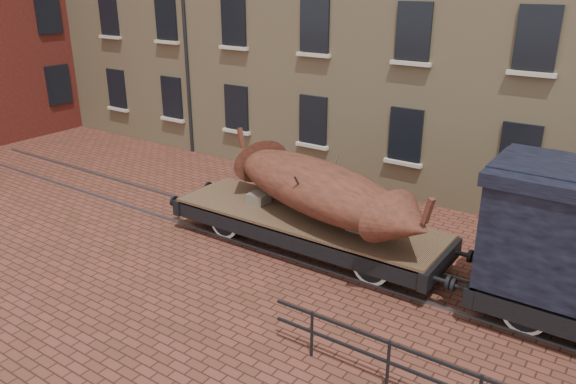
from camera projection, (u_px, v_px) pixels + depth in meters
The scene contains 4 objects.
ground at pixel (293, 245), 15.48m from camera, with size 90.00×90.00×0.00m, color #4E291D.
rail_track at pixel (293, 244), 15.47m from camera, with size 30.00×1.52×0.06m.
flatcar_wagon at pixel (306, 222), 14.97m from camera, with size 8.43×2.29×1.27m.
iron_boat at pixel (317, 187), 14.42m from camera, with size 7.23×3.88×1.73m.
Camera 1 is at (7.77, -11.55, 6.93)m, focal length 35.00 mm.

